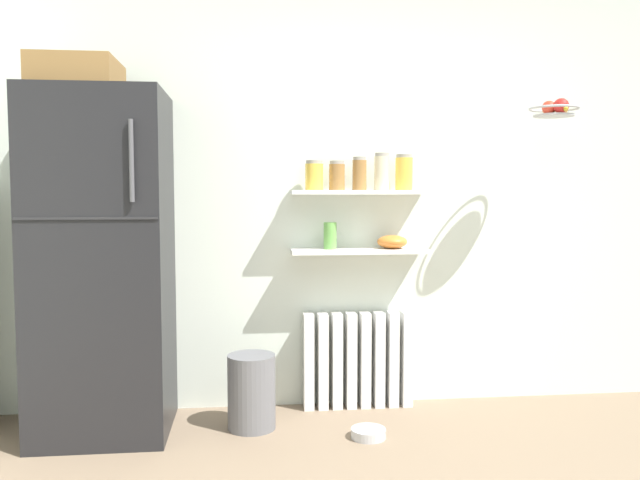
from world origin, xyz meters
The scene contains 15 objects.
back_wall centered at (0.00, 2.05, 1.30)m, with size 7.04×0.10×2.60m, color silver.
refrigerator centered at (-1.50, 1.67, 0.96)m, with size 0.70×0.69×2.01m.
radiator centered at (-0.05, 1.92, 0.29)m, with size 0.67×0.12×0.58m.
wall_shelf_lower centered at (-0.05, 1.89, 0.96)m, with size 0.81×0.22×0.03m, color white.
wall_shelf_upper centered at (-0.05, 1.89, 1.31)m, with size 0.81×0.22×0.03m, color white.
storage_jar_0 centered at (-0.32, 1.89, 1.41)m, with size 0.11×0.11×0.17m.
storage_jar_1 centered at (-0.19, 1.89, 1.41)m, with size 0.09×0.09×0.17m.
storage_jar_2 centered at (-0.05, 1.89, 1.42)m, with size 0.08×0.08×0.20m.
storage_jar_3 centered at (0.08, 1.89, 1.43)m, with size 0.09×0.09×0.22m.
storage_jar_4 centered at (0.22, 1.89, 1.43)m, with size 0.10×0.10×0.21m.
vase centered at (-0.23, 1.89, 1.05)m, with size 0.08×0.08×0.16m, color #66A84C.
shelf_bowl centered at (0.15, 1.89, 1.01)m, with size 0.18×0.18×0.08m, color orange.
trash_bin centered at (-0.70, 1.62, 0.21)m, with size 0.26×0.26×0.41m, color slate.
pet_food_bowl centered at (-0.08, 1.41, 0.03)m, with size 0.19×0.19×0.05m, color #B7B7BC.
hanging_fruit_basket centered at (1.03, 1.63, 1.78)m, with size 0.28×0.28×0.10m.
Camera 1 is at (-0.71, -1.91, 1.31)m, focal length 36.29 mm.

